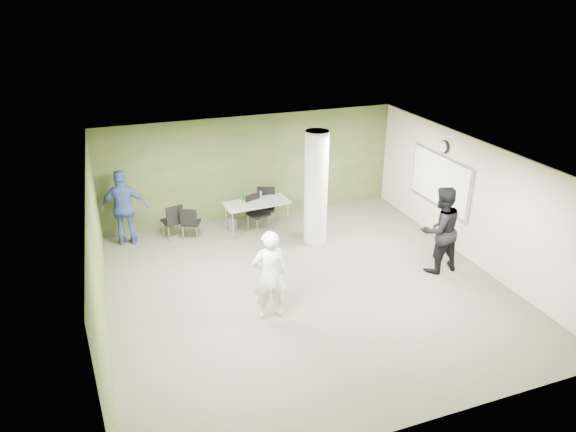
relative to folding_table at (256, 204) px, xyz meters
name	(u,v)px	position (x,y,z in m)	size (l,w,h in m)	color
floor	(307,287)	(0.19, -3.06, -0.73)	(8.00, 8.00, 0.00)	#4B4C3C
ceiling	(310,161)	(0.19, -3.06, 2.07)	(8.00, 8.00, 0.00)	white
wall_back	(253,167)	(0.19, 0.94, 0.67)	(8.00, 0.02, 2.80)	#3B5126
wall_left	(98,260)	(-3.81, -3.06, 0.67)	(0.02, 8.00, 2.80)	#3B5126
wall_right_cream	(474,202)	(4.19, -3.06, 0.67)	(0.02, 8.00, 2.80)	beige
column	(316,188)	(1.19, -1.06, 0.67)	(0.56, 0.56, 2.80)	silver
whiteboard	(440,181)	(4.12, -1.86, 0.77)	(0.05, 2.30, 1.30)	silver
wall_clock	(444,147)	(4.12, -1.86, 1.62)	(0.06, 0.32, 0.32)	black
folding_table	(256,204)	(0.00, 0.00, 0.00)	(1.70, 0.83, 1.03)	#989893
wastebasket	(233,224)	(-0.59, 0.22, -0.57)	(0.28, 0.28, 0.32)	#4C4C4C
chair_back_left	(173,219)	(-2.09, 0.22, -0.20)	(0.56, 0.56, 0.92)	black
chair_back_right	(190,221)	(-1.71, 0.02, -0.23)	(0.57, 0.57, 0.87)	black
chair_table_left	(256,210)	(0.00, 0.03, -0.18)	(0.61, 0.61, 0.95)	black
chair_table_right	(266,203)	(0.35, 0.31, -0.15)	(0.65, 0.65, 0.99)	black
woman_white	(270,275)	(-0.86, -3.78, 0.17)	(0.66, 0.43, 1.81)	white
man_black	(440,230)	(3.17, -3.34, 0.26)	(0.96, 0.75, 1.98)	black
man_blue	(124,208)	(-3.21, 0.34, 0.22)	(1.11, 0.46, 1.90)	#3F549C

